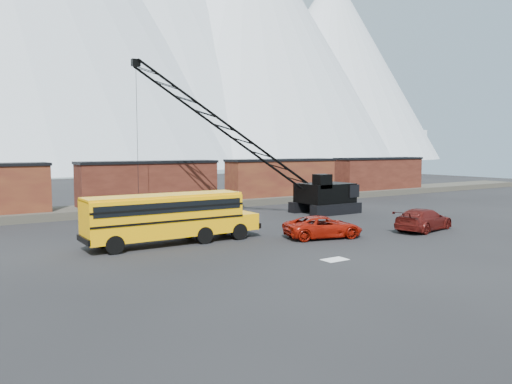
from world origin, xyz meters
TOP-DOWN VIEW (x-y plane):
  - ground at (0.00, 0.00)m, footprint 160.00×160.00m
  - gravel_berm at (0.00, 22.00)m, footprint 120.00×5.00m
  - boxcar_mid at (0.00, 22.00)m, footprint 13.70×3.10m
  - boxcar_east_near at (16.00, 22.00)m, footprint 13.70×3.10m
  - boxcar_east_far at (32.00, 22.00)m, footprint 13.70×3.10m
  - snow_patch at (0.50, -4.00)m, footprint 1.40×0.90m
  - school_bus at (-5.20, 5.17)m, footprint 11.65×2.65m
  - red_pickup at (4.42, 1.47)m, footprint 5.87×3.82m
  - maroon_suv at (12.62, -0.33)m, footprint 6.01×3.38m
  - crawler_crane at (4.47, 14.16)m, footprint 19.53×7.98m

SIDE VIEW (x-z plane):
  - ground at x=0.00m, z-range 0.00..0.00m
  - snow_patch at x=0.50m, z-range 0.00..0.02m
  - gravel_berm at x=0.00m, z-range 0.00..0.70m
  - red_pickup at x=4.42m, z-range 0.00..1.50m
  - maroon_suv at x=12.62m, z-range 0.00..1.65m
  - school_bus at x=-5.20m, z-range 0.20..3.39m
  - boxcar_mid at x=0.00m, z-range 0.68..4.85m
  - boxcar_east_near at x=16.00m, z-range 0.68..4.85m
  - boxcar_east_far at x=32.00m, z-range 0.68..4.85m
  - crawler_crane at x=4.47m, z-range 0.77..14.48m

